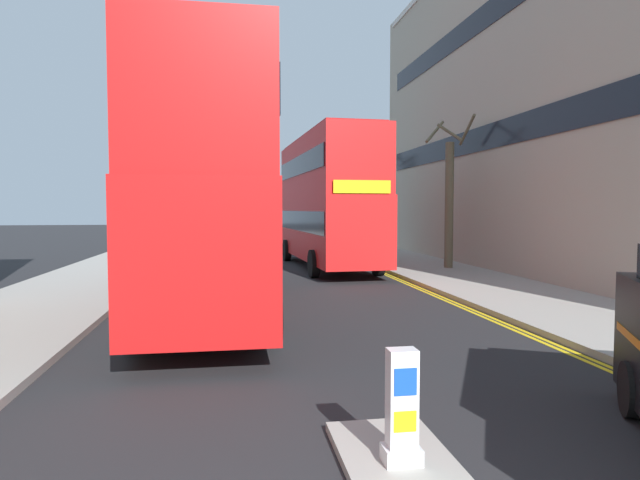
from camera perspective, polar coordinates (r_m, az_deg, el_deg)
name	(u,v)px	position (r m, az deg, el deg)	size (l,w,h in m)	color
sidewalk_right	(466,280)	(19.79, 15.03, -4.03)	(4.00, 80.00, 0.14)	#9E9991
sidewalk_left	(73,288)	(18.71, -24.43, -4.63)	(4.00, 80.00, 0.14)	#9E9991
kerb_line_outer	(429,292)	(17.17, 11.36, -5.31)	(0.10, 56.00, 0.01)	yellow
kerb_line_inner	(424,292)	(17.11, 10.86, -5.33)	(0.10, 56.00, 0.01)	yellow
traffic_island	(401,468)	(5.75, 8.50, -22.50)	(1.10, 2.20, 0.10)	#9E9991
keep_left_bollard	(402,411)	(5.53, 8.56, -17.28)	(0.36, 0.28, 1.11)	silver
double_decker_bus_away	(210,189)	(13.53, -11.41, 5.25)	(2.81, 10.81, 5.64)	red
double_decker_bus_oncoming	(327,198)	(23.62, 0.72, 4.44)	(3.17, 10.91, 5.64)	red
street_tree_near	(449,198)	(22.93, 13.38, 4.28)	(1.84, 1.81, 6.16)	#6B6047
street_tree_mid	(357,208)	(30.44, 3.91, 3.37)	(1.89, 1.68, 5.43)	#6B6047
street_tree_far	(362,200)	(36.13, 4.44, 4.17)	(1.74, 1.69, 6.33)	#6B6047
townhouse_terrace_right	(608,96)	(25.58, 27.91, 13.17)	(10.08, 28.00, 14.22)	#B2A893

